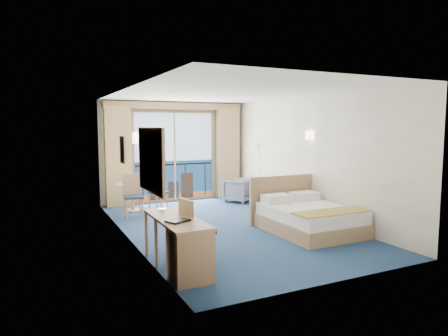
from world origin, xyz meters
TOP-DOWN VIEW (x-y plane):
  - floor at (0.00, 0.00)m, footprint 6.50×6.50m
  - room_walls at (0.00, 0.00)m, footprint 4.04×6.54m
  - balcony_door at (-0.01, 3.22)m, footprint 2.36×0.03m
  - curtain_left at (-1.55, 3.07)m, footprint 0.65×0.22m
  - curtain_right at (1.55, 3.07)m, footprint 0.65×0.22m
  - pelmet at (0.00, 3.10)m, footprint 3.80×0.25m
  - mirror at (-1.97, -1.50)m, footprint 0.05×1.25m
  - wall_print at (-1.97, 0.45)m, footprint 0.04×0.42m
  - sconce_left at (-1.94, -0.60)m, footprint 0.18×0.18m
  - sconce_right at (1.94, -0.15)m, footprint 0.18×0.18m
  - bed at (1.25, -1.03)m, footprint 1.59×1.89m
  - nightstand at (1.77, 0.13)m, footprint 0.41×0.39m
  - phone at (1.82, 0.17)m, footprint 0.20×0.15m
  - armchair at (1.49, 2.27)m, footprint 0.94×0.95m
  - floor_lamp at (1.88, 2.16)m, footprint 0.21×0.21m
  - desk at (-1.72, -2.27)m, footprint 0.55×1.59m
  - desk_chair at (-1.42, -1.73)m, footprint 0.47×0.47m
  - folder at (-1.77, -2.08)m, footprint 0.36×0.32m
  - desk_lamp at (-1.76, -1.32)m, footprint 0.11×0.11m
  - round_table at (-1.37, 2.37)m, footprint 0.75×0.75m
  - table_chair_a at (-0.85, 2.16)m, footprint 0.50×0.49m
  - table_chair_b at (-1.51, 1.74)m, footprint 0.46×0.47m

SIDE VIEW (x-z plane):
  - floor at x=0.00m, z-range 0.00..0.00m
  - nightstand at x=1.77m, z-range 0.00..0.54m
  - bed at x=1.25m, z-range -0.22..0.78m
  - armchair at x=1.49m, z-range 0.00..0.63m
  - desk at x=-1.72m, z-range 0.04..0.78m
  - round_table at x=-1.37m, z-range 0.17..0.85m
  - table_chair_a at x=-0.85m, z-range 0.06..0.97m
  - table_chair_b at x=-1.51m, z-range 0.06..1.04m
  - desk_chair at x=-1.42m, z-range 0.06..1.04m
  - phone at x=1.82m, z-range 0.54..0.63m
  - folder at x=-1.77m, z-range 0.74..0.77m
  - desk_lamp at x=-1.76m, z-range 0.85..1.27m
  - balcony_door at x=-0.01m, z-range -0.12..2.40m
  - floor_lamp at x=1.88m, z-range 0.40..1.93m
  - curtain_left at x=-1.55m, z-range 0.00..2.55m
  - curtain_right at x=1.55m, z-range 0.00..2.55m
  - mirror at x=-1.97m, z-range 1.08..2.03m
  - wall_print at x=-1.97m, z-range 1.34..1.86m
  - room_walls at x=0.00m, z-range 0.42..3.14m
  - sconce_left at x=-1.94m, z-range 1.76..1.94m
  - sconce_right at x=1.94m, z-range 1.76..1.94m
  - pelmet at x=0.00m, z-range 2.49..2.67m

